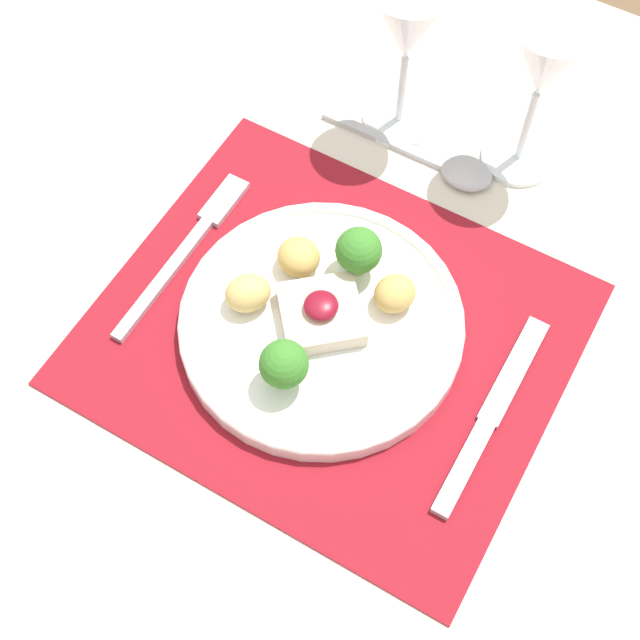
# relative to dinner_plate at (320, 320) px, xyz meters

# --- Properties ---
(ground_plane) EXTENTS (8.00, 8.00, 0.00)m
(ground_plane) POSITION_rel_dinner_plate_xyz_m (0.01, 0.00, -0.79)
(ground_plane) COLOR brown
(dining_table) EXTENTS (1.15, 1.08, 0.77)m
(dining_table) POSITION_rel_dinner_plate_xyz_m (0.01, 0.00, -0.12)
(dining_table) COLOR beige
(dining_table) RESTS_ON ground_plane
(placemat) EXTENTS (0.42, 0.36, 0.00)m
(placemat) POSITION_rel_dinner_plate_xyz_m (0.01, 0.00, -0.02)
(placemat) COLOR maroon
(placemat) RESTS_ON dining_table
(dinner_plate) EXTENTS (0.26, 0.26, 0.07)m
(dinner_plate) POSITION_rel_dinner_plate_xyz_m (0.00, 0.00, 0.00)
(dinner_plate) COLOR white
(dinner_plate) RESTS_ON placemat
(fork) EXTENTS (0.02, 0.21, 0.01)m
(fork) POSITION_rel_dinner_plate_xyz_m (-0.15, 0.02, -0.01)
(fork) COLOR #B2B2B7
(fork) RESTS_ON placemat
(knife) EXTENTS (0.02, 0.21, 0.01)m
(knife) POSITION_rel_dinner_plate_xyz_m (0.17, -0.01, -0.01)
(knife) COLOR #B2B2B7
(knife) RESTS_ON placemat
(spoon) EXTENTS (0.19, 0.04, 0.02)m
(spoon) POSITION_rel_dinner_plate_xyz_m (0.02, 0.23, -0.01)
(spoon) COLOR #B2B2B7
(spoon) RESTS_ON dining_table
(wine_glass_near) EXTENTS (0.08, 0.08, 0.18)m
(wine_glass_near) POSITION_rel_dinner_plate_xyz_m (0.08, 0.28, 0.11)
(wine_glass_near) COLOR white
(wine_glass_near) RESTS_ON dining_table
(wine_glass_far) EXTENTS (0.08, 0.08, 0.18)m
(wine_glass_far) POSITION_rel_dinner_plate_xyz_m (-0.05, 0.26, 0.11)
(wine_glass_far) COLOR white
(wine_glass_far) RESTS_ON dining_table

